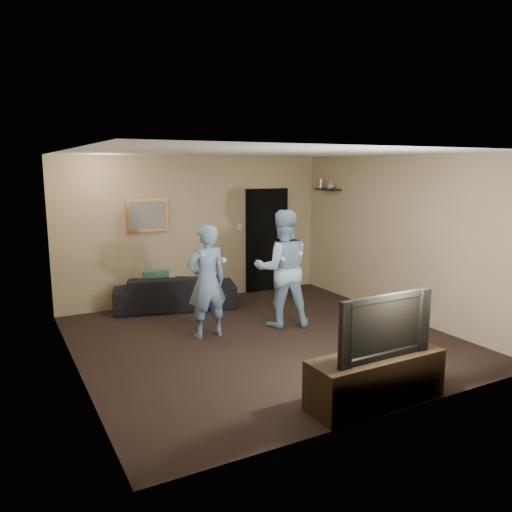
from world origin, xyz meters
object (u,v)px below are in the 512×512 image
sofa (175,291)px  television (378,324)px  tv_console (376,380)px  wii_player_left (207,281)px  wii_player_right (282,269)px

sofa → television: television is taller
sofa → tv_console: 4.38m
sofa → television: size_ratio=1.77×
wii_player_left → wii_player_right: size_ratio=0.91×
sofa → wii_player_right: (1.14, -1.67, 0.59)m
sofa → television: bearing=114.4°
sofa → television: 4.42m
tv_console → wii_player_right: size_ratio=0.84×
television → wii_player_right: 2.70m
tv_console → wii_player_left: (-0.74, 2.73, 0.56)m
sofa → wii_player_left: 1.69m
television → wii_player_right: (0.48, 2.66, 0.04)m
television → wii_player_right: wii_player_right is taller
tv_console → wii_player_right: 2.78m
television → tv_console: bearing=179.3°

